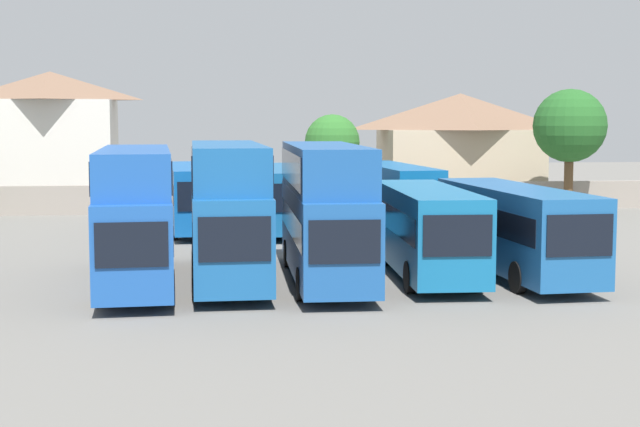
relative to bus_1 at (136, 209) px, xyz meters
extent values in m
plane|color=slate|center=(6.99, 18.19, -2.74)|extent=(140.00, 140.00, 0.00)
cube|color=gray|center=(6.99, 25.58, -1.84)|extent=(56.00, 0.50, 1.80)
cube|color=#1E52A6|center=(0.00, -0.10, -0.88)|extent=(2.95, 11.49, 3.00)
cube|color=black|center=(0.26, -5.81, -0.52)|extent=(2.15, 0.18, 1.35)
cube|color=black|center=(0.00, -0.10, -0.52)|extent=(2.95, 10.58, 0.94)
cube|color=#1E52A6|center=(-0.01, 0.19, 1.37)|extent=(2.88, 10.92, 1.50)
cube|color=black|center=(-0.01, 0.19, 1.37)|extent=(2.94, 10.35, 1.05)
cylinder|color=black|center=(1.28, -3.58, -2.19)|extent=(0.35, 1.11, 1.10)
cylinder|color=black|center=(-0.96, -3.68, -2.19)|extent=(0.35, 1.11, 1.10)
cylinder|color=black|center=(0.97, 3.48, -2.19)|extent=(0.35, 1.11, 1.10)
cylinder|color=black|center=(-1.28, 3.38, -2.19)|extent=(0.35, 1.11, 1.10)
cube|color=#195798|center=(3.26, 0.44, -0.84)|extent=(2.63, 11.39, 3.08)
cube|color=black|center=(3.31, -5.26, -0.47)|extent=(2.22, 0.10, 1.38)
cube|color=black|center=(3.26, 0.44, -0.47)|extent=(2.66, 10.48, 0.97)
cube|color=#195798|center=(3.25, 0.73, 1.48)|extent=(2.58, 10.82, 1.57)
cube|color=black|center=(3.25, 0.73, 1.48)|extent=(2.66, 10.25, 1.10)
cylinder|color=black|center=(4.45, -3.07, -2.19)|extent=(0.31, 1.10, 1.10)
cylinder|color=black|center=(2.13, -3.09, -2.19)|extent=(0.31, 1.10, 1.10)
cylinder|color=black|center=(4.38, 3.98, -2.19)|extent=(0.31, 1.10, 1.10)
cylinder|color=black|center=(2.06, 3.95, -2.19)|extent=(0.31, 1.10, 1.10)
cube|color=#1C5197|center=(6.77, -0.17, -0.89)|extent=(2.83, 11.40, 2.98)
cube|color=black|center=(6.60, -5.85, -0.53)|extent=(2.20, 0.14, 1.34)
cube|color=black|center=(6.77, -0.17, -0.53)|extent=(2.84, 10.49, 0.94)
cube|color=#1C5197|center=(6.78, 0.12, 1.42)|extent=(2.76, 10.83, 1.63)
cube|color=black|center=(6.78, 0.12, 1.42)|extent=(2.84, 10.27, 1.14)
cylinder|color=black|center=(7.82, -3.71, -2.19)|extent=(0.33, 1.11, 1.10)
cylinder|color=black|center=(5.52, -3.64, -2.19)|extent=(0.33, 1.11, 1.10)
cylinder|color=black|center=(8.02, 3.31, -2.19)|extent=(0.33, 1.11, 1.10)
cylinder|color=black|center=(5.72, 3.38, -2.19)|extent=(0.33, 1.11, 1.10)
cube|color=#14649B|center=(10.63, 0.30, -0.89)|extent=(3.00, 10.26, 2.98)
cube|color=black|center=(10.40, -4.79, -0.53)|extent=(2.24, 0.18, 1.34)
cube|color=black|center=(10.63, 0.30, -0.53)|extent=(3.00, 9.45, 0.94)
cylinder|color=black|center=(11.66, -2.90, -2.19)|extent=(0.35, 1.11, 1.10)
cylinder|color=black|center=(9.32, -2.79, -2.19)|extent=(0.35, 1.11, 1.10)
cylinder|color=black|center=(11.94, 3.39, -2.19)|extent=(0.35, 1.11, 1.10)
cylinder|color=black|center=(9.60, 3.49, -2.19)|extent=(0.35, 1.11, 1.10)
cube|color=#1C5897|center=(13.96, 0.21, -0.88)|extent=(3.08, 11.21, 3.00)
cube|color=black|center=(14.24, -5.35, -0.52)|extent=(2.24, 0.19, 1.35)
cube|color=black|center=(13.96, 0.21, -0.52)|extent=(3.08, 10.33, 0.95)
cylinder|color=black|center=(15.30, -3.17, -2.19)|extent=(0.35, 1.11, 1.10)
cylinder|color=black|center=(12.96, -3.28, -2.19)|extent=(0.35, 1.11, 1.10)
cylinder|color=black|center=(14.96, 3.71, -2.19)|extent=(0.35, 1.11, 1.10)
cylinder|color=black|center=(12.63, 3.59, -2.19)|extent=(0.35, 1.11, 1.10)
cube|color=#1256A6|center=(1.92, 15.90, -0.83)|extent=(3.14, 10.73, 3.10)
cube|color=black|center=(2.28, 10.60, -0.46)|extent=(2.15, 0.22, 1.39)
cube|color=black|center=(1.92, 15.90, -0.46)|extent=(3.13, 9.89, 0.98)
cylinder|color=black|center=(3.26, 12.70, -2.19)|extent=(0.37, 1.12, 1.10)
cylinder|color=black|center=(1.02, 12.55, -2.19)|extent=(0.37, 1.12, 1.10)
cylinder|color=black|center=(2.83, 19.26, -2.19)|extent=(0.37, 1.12, 1.10)
cylinder|color=black|center=(0.58, 19.11, -2.19)|extent=(0.37, 1.12, 1.10)
cube|color=#175A95|center=(6.08, 15.46, -0.88)|extent=(2.80, 10.90, 3.00)
cube|color=black|center=(6.20, 10.02, -0.52)|extent=(2.26, 0.13, 1.35)
cube|color=black|center=(6.08, 15.46, -0.52)|extent=(2.82, 10.03, 0.94)
cylinder|color=black|center=(7.33, 12.12, -2.19)|extent=(0.32, 1.11, 1.10)
cylinder|color=black|center=(4.98, 12.07, -2.19)|extent=(0.32, 1.11, 1.10)
cylinder|color=black|center=(7.19, 18.85, -2.19)|extent=(0.32, 1.11, 1.10)
cylinder|color=black|center=(4.83, 18.80, -2.19)|extent=(0.32, 1.11, 1.10)
cube|color=#0F5DA6|center=(8.25, 15.55, -0.91)|extent=(3.37, 10.92, 2.95)
cube|color=black|center=(8.69, 10.17, -0.55)|extent=(2.21, 0.26, 1.33)
cube|color=black|center=(8.25, 15.55, -0.55)|extent=(3.34, 10.07, 0.93)
cylinder|color=black|center=(9.68, 12.32, -2.19)|extent=(0.39, 1.12, 1.10)
cylinder|color=black|center=(7.37, 12.13, -2.19)|extent=(0.39, 1.12, 1.10)
cylinder|color=black|center=(9.14, 18.96, -2.19)|extent=(0.39, 1.12, 1.10)
cylinder|color=black|center=(6.83, 18.78, -2.19)|extent=(0.39, 1.12, 1.10)
cube|color=#0C579A|center=(12.52, 15.49, -0.84)|extent=(3.06, 11.18, 3.09)
cube|color=black|center=(12.85, 9.96, -0.47)|extent=(2.12, 0.21, 1.39)
cube|color=black|center=(12.52, 15.49, -0.47)|extent=(3.04, 10.30, 0.97)
cylinder|color=black|center=(13.83, 12.14, -2.19)|extent=(0.36, 1.12, 1.10)
cylinder|color=black|center=(11.62, 12.01, -2.19)|extent=(0.36, 1.12, 1.10)
cylinder|color=black|center=(13.42, 18.98, -2.19)|extent=(0.36, 1.12, 1.10)
cylinder|color=black|center=(11.21, 18.85, -2.19)|extent=(0.36, 1.12, 1.10)
cube|color=silver|center=(-7.86, 32.99, 0.86)|extent=(8.51, 6.21, 7.19)
pyramid|color=brown|center=(-7.86, 32.99, 5.41)|extent=(8.93, 6.52, 1.92)
cube|color=#C6B293|center=(20.56, 31.40, -0.17)|extent=(10.89, 6.06, 5.13)
pyramid|color=brown|center=(20.56, 31.40, 3.66)|extent=(11.43, 6.36, 2.54)
cylinder|color=brown|center=(25.50, 23.58, -0.82)|extent=(0.57, 0.57, 3.84)
sphere|color=#235B23|center=(25.50, 23.58, 2.73)|extent=(4.64, 4.64, 4.64)
cylinder|color=brown|center=(10.95, 28.08, -1.19)|extent=(0.40, 0.40, 3.09)
sphere|color=#2D6B28|center=(10.95, 28.08, 1.63)|extent=(3.65, 3.65, 3.65)
camera|label=1|loc=(2.32, -33.80, 3.19)|focal=52.98mm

